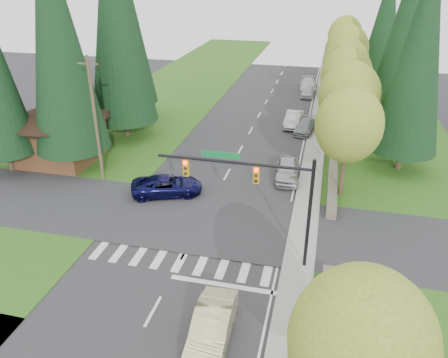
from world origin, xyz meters
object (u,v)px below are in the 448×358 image
at_px(sedan_champagne, 212,327).
at_px(parked_car_e, 308,85).
at_px(suv_navy, 167,186).
at_px(parked_car_d, 308,92).
at_px(parked_car_c, 293,119).
at_px(parked_car_b, 305,127).
at_px(parked_car_a, 288,170).

xyz_separation_m(sedan_champagne, parked_car_e, (1.39, 46.29, -0.02)).
bearing_deg(suv_navy, parked_car_e, -35.41).
relative_size(parked_car_d, parked_car_e, 0.71).
xyz_separation_m(sedan_champagne, parked_car_c, (0.79, 31.11, -0.04)).
distance_m(parked_car_b, parked_car_e, 16.95).
relative_size(suv_navy, parked_car_d, 1.40).
bearing_deg(parked_car_a, suv_navy, -154.24).
height_order(parked_car_b, parked_car_c, parked_car_c).
bearing_deg(parked_car_a, parked_car_c, 89.52).
bearing_deg(parked_car_b, parked_car_d, 100.31).
xyz_separation_m(parked_car_c, parked_car_e, (0.59, 15.17, 0.03)).
distance_m(sedan_champagne, parked_car_a, 18.06).
distance_m(suv_navy, parked_car_d, 31.25).
height_order(sedan_champagne, parked_car_d, sedan_champagne).
relative_size(sedan_champagne, parked_car_d, 1.27).
bearing_deg(parked_car_c, parked_car_a, -83.55).
bearing_deg(parked_car_d, sedan_champagne, -88.10).
bearing_deg(parked_car_d, parked_car_e, 96.92).
bearing_deg(parked_car_b, parked_car_a, -85.53).
xyz_separation_m(sedan_champagne, parked_car_b, (2.19, 29.35, -0.16)).
bearing_deg(parked_car_c, sedan_champagne, -88.39).
distance_m(sedan_champagne, suv_navy, 14.88).
relative_size(sedan_champagne, parked_car_b, 1.11).
bearing_deg(parked_car_c, parked_car_e, 90.85).
distance_m(suv_navy, parked_car_c, 19.62).
bearing_deg(suv_navy, parked_car_a, -81.57).
bearing_deg(parked_car_b, suv_navy, -111.95).
bearing_deg(parked_car_a, sedan_champagne, -98.83).
bearing_deg(suv_navy, parked_car_d, -37.10).
distance_m(sedan_champagne, parked_car_d, 43.19).
height_order(suv_navy, parked_car_c, parked_car_c).
bearing_deg(parked_car_d, parked_car_c, -89.62).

